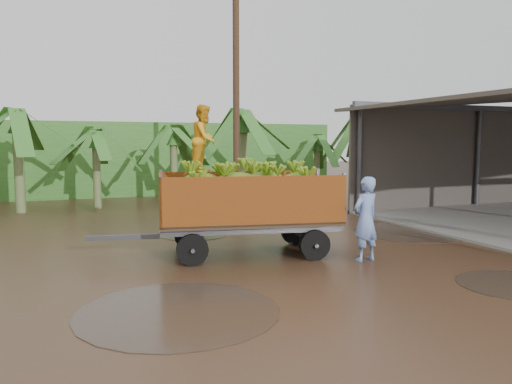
% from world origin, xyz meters
% --- Properties ---
extents(ground, '(100.00, 100.00, 0.00)m').
position_xyz_m(ground, '(0.00, 0.00, 0.00)').
color(ground, black).
rests_on(ground, ground).
extents(hedge_north, '(22.00, 3.00, 3.60)m').
position_xyz_m(hedge_north, '(-2.00, 16.00, 1.80)').
color(hedge_north, '#2D661E').
rests_on(hedge_north, ground).
extents(banana_trailer, '(5.83, 2.75, 3.52)m').
position_xyz_m(banana_trailer, '(-0.91, 1.01, 1.27)').
color(banana_trailer, '#A95318').
rests_on(banana_trailer, ground).
extents(man_blue, '(0.77, 0.60, 1.89)m').
position_xyz_m(man_blue, '(1.30, -0.61, 0.94)').
color(man_blue, '#6E8BC8').
rests_on(man_blue, ground).
extents(utility_pole, '(1.20, 0.24, 8.42)m').
position_xyz_m(utility_pole, '(1.13, 7.45, 4.27)').
color(utility_pole, '#47301E').
rests_on(utility_pole, ground).
extents(banana_plants, '(24.12, 20.71, 4.14)m').
position_xyz_m(banana_plants, '(-3.84, 7.61, 1.84)').
color(banana_plants, '#2D661E').
rests_on(banana_plants, ground).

